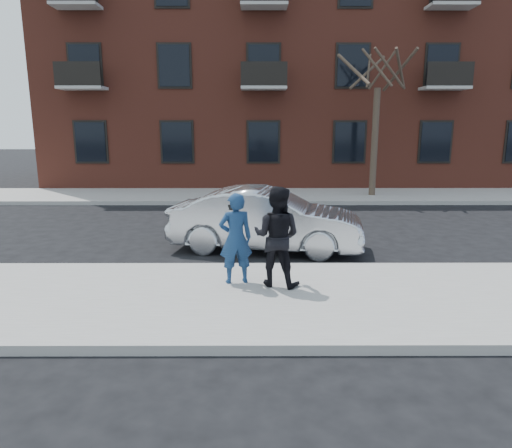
{
  "coord_description": "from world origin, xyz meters",
  "views": [
    {
      "loc": [
        -0.29,
        -7.42,
        2.94
      ],
      "look_at": [
        -0.26,
        0.4,
        1.24
      ],
      "focal_mm": 32.0,
      "sensor_mm": 36.0,
      "label": 1
    }
  ],
  "objects_px": {
    "silver_sedan": "(267,220)",
    "man_peacoat": "(277,236)",
    "man_hoodie": "(236,238)",
    "street_tree": "(379,56)"
  },
  "relations": [
    {
      "from": "man_hoodie",
      "to": "man_peacoat",
      "type": "distance_m",
      "value": 0.74
    },
    {
      "from": "silver_sedan",
      "to": "man_peacoat",
      "type": "relative_size",
      "value": 2.55
    },
    {
      "from": "man_hoodie",
      "to": "man_peacoat",
      "type": "height_order",
      "value": "man_peacoat"
    },
    {
      "from": "man_peacoat",
      "to": "silver_sedan",
      "type": "bearing_deg",
      "value": -68.02
    },
    {
      "from": "street_tree",
      "to": "silver_sedan",
      "type": "relative_size",
      "value": 1.51
    },
    {
      "from": "street_tree",
      "to": "man_hoodie",
      "type": "relative_size",
      "value": 4.16
    },
    {
      "from": "silver_sedan",
      "to": "street_tree",
      "type": "bearing_deg",
      "value": -19.25
    },
    {
      "from": "silver_sedan",
      "to": "man_peacoat",
      "type": "bearing_deg",
      "value": -167.34
    },
    {
      "from": "silver_sedan",
      "to": "man_hoodie",
      "type": "height_order",
      "value": "man_hoodie"
    },
    {
      "from": "street_tree",
      "to": "silver_sedan",
      "type": "bearing_deg",
      "value": -119.8
    }
  ]
}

